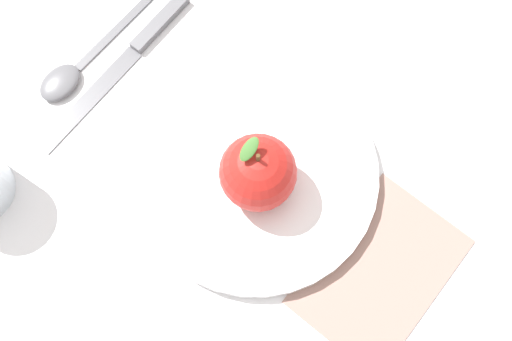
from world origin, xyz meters
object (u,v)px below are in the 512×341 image
at_px(dinner_plate, 256,174).
at_px(linen_napkin, 380,271).
at_px(apple, 258,172).
at_px(spoon, 72,71).
at_px(knife, 129,56).

bearing_deg(dinner_plate, linen_napkin, -177.73).
distance_m(apple, spoon, 0.24).
bearing_deg(dinner_plate, apple, 139.20).
xyz_separation_m(apple, spoon, (0.23, 0.03, -0.05)).
height_order(apple, knife, apple).
distance_m(knife, linen_napkin, 0.34).
xyz_separation_m(knife, spoon, (0.03, 0.05, 0.00)).
relative_size(dinner_plate, linen_napkin, 1.48).
xyz_separation_m(spoon, linen_napkin, (-0.37, -0.05, -0.00)).
relative_size(dinner_plate, apple, 2.83).
height_order(spoon, linen_napkin, spoon).
bearing_deg(dinner_plate, spoon, 10.31).
bearing_deg(knife, linen_napkin, 178.88).
bearing_deg(spoon, dinner_plate, -169.69).
relative_size(spoon, linen_napkin, 1.03).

